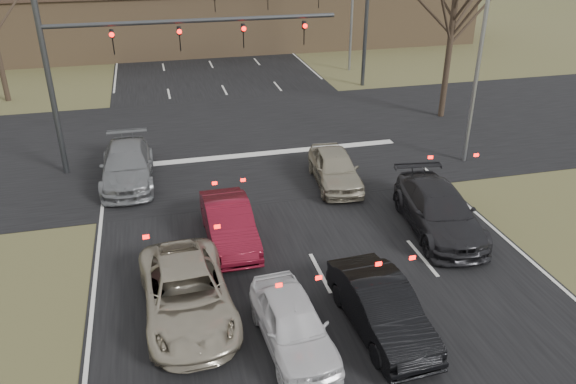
% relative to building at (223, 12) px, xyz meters
% --- Properties ---
extents(ground, '(360.00, 360.00, 0.00)m').
position_rel_building_xyz_m(ground, '(-2.00, -38.00, -2.67)').
color(ground, brown).
rests_on(ground, ground).
extents(road_main, '(14.00, 300.00, 0.02)m').
position_rel_building_xyz_m(road_main, '(-2.00, 22.00, -2.66)').
color(road_main, black).
rests_on(road_main, ground).
extents(road_cross, '(200.00, 14.00, 0.02)m').
position_rel_building_xyz_m(road_cross, '(-2.00, -23.00, -2.65)').
color(road_cross, black).
rests_on(road_cross, ground).
extents(building, '(42.40, 10.40, 5.30)m').
position_rel_building_xyz_m(building, '(0.00, 0.00, 0.00)').
color(building, olive).
rests_on(building, ground).
extents(mast_arm_near, '(12.12, 0.24, 8.00)m').
position_rel_building_xyz_m(mast_arm_near, '(-7.23, -25.00, 2.41)').
color(mast_arm_near, '#383A3D').
rests_on(mast_arm_near, ground).
extents(mast_arm_far, '(11.12, 0.24, 8.00)m').
position_rel_building_xyz_m(mast_arm_far, '(4.18, -15.00, 2.35)').
color(mast_arm_far, '#383A3D').
rests_on(mast_arm_far, ground).
extents(streetlight_right_near, '(2.34, 0.25, 10.00)m').
position_rel_building_xyz_m(streetlight_right_near, '(6.82, -28.00, 2.92)').
color(streetlight_right_near, gray).
rests_on(streetlight_right_near, ground).
extents(car_silver_suv, '(2.60, 5.26, 1.43)m').
position_rel_building_xyz_m(car_silver_suv, '(-6.19, -36.05, -1.95)').
color(car_silver_suv, '#A99F88').
rests_on(car_silver_suv, ground).
extents(car_white_sedan, '(1.84, 4.06, 1.35)m').
position_rel_building_xyz_m(car_white_sedan, '(-3.64, -37.92, -1.99)').
color(car_white_sedan, silver).
rests_on(car_white_sedan, ground).
extents(car_black_hatch, '(1.76, 4.43, 1.43)m').
position_rel_building_xyz_m(car_black_hatch, '(-1.20, -37.92, -1.95)').
color(car_black_hatch, black).
rests_on(car_black_hatch, ground).
extents(car_charcoal_sedan, '(2.79, 5.52, 1.54)m').
position_rel_building_xyz_m(car_charcoal_sedan, '(2.85, -33.39, -1.90)').
color(car_charcoal_sedan, black).
rests_on(car_charcoal_sedan, ground).
extents(car_grey_ahead, '(2.19, 5.19, 1.49)m').
position_rel_building_xyz_m(car_grey_ahead, '(-7.85, -26.57, -1.92)').
color(car_grey_ahead, gray).
rests_on(car_grey_ahead, ground).
extents(car_red_ahead, '(1.58, 4.36, 1.43)m').
position_rel_building_xyz_m(car_red_ahead, '(-4.46, -32.42, -1.95)').
color(car_red_ahead, maroon).
rests_on(car_red_ahead, ground).
extents(car_silver_ahead, '(2.10, 4.40, 1.45)m').
position_rel_building_xyz_m(car_silver_ahead, '(0.48, -28.90, -1.94)').
color(car_silver_ahead, '#A79F87').
rests_on(car_silver_ahead, ground).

